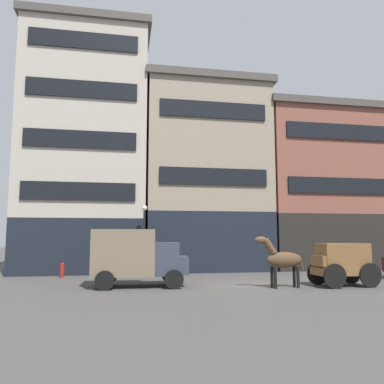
{
  "coord_description": "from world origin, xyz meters",
  "views": [
    {
      "loc": [
        -6.13,
        -17.29,
        2.36
      ],
      "look_at": [
        -2.68,
        1.76,
        4.58
      ],
      "focal_mm": 35.28,
      "sensor_mm": 36.0,
      "label": 1
    }
  ],
  "objects_px": {
    "draft_horse": "(282,259)",
    "streetlamp_curbside": "(144,230)",
    "delivery_truck_near": "(136,255)",
    "cargo_wagon": "(342,261)",
    "pedestrian_officer": "(339,257)",
    "fire_hydrant_curbside": "(62,270)"
  },
  "relations": [
    {
      "from": "streetlamp_curbside",
      "to": "delivery_truck_near",
      "type": "bearing_deg",
      "value": -97.2
    },
    {
      "from": "draft_horse",
      "to": "streetlamp_curbside",
      "type": "distance_m",
      "value": 8.65
    },
    {
      "from": "draft_horse",
      "to": "delivery_truck_near",
      "type": "height_order",
      "value": "delivery_truck_near"
    },
    {
      "from": "cargo_wagon",
      "to": "delivery_truck_near",
      "type": "xyz_separation_m",
      "value": [
        -9.46,
        1.52,
        0.28
      ]
    },
    {
      "from": "cargo_wagon",
      "to": "draft_horse",
      "type": "relative_size",
      "value": 1.26
    },
    {
      "from": "delivery_truck_near",
      "to": "streetlamp_curbside",
      "type": "relative_size",
      "value": 1.07
    },
    {
      "from": "fire_hydrant_curbside",
      "to": "streetlamp_curbside",
      "type": "bearing_deg",
      "value": 0.75
    },
    {
      "from": "delivery_truck_near",
      "to": "streetlamp_curbside",
      "type": "height_order",
      "value": "streetlamp_curbside"
    },
    {
      "from": "cargo_wagon",
      "to": "delivery_truck_near",
      "type": "distance_m",
      "value": 9.59
    },
    {
      "from": "cargo_wagon",
      "to": "draft_horse",
      "type": "distance_m",
      "value": 2.95
    },
    {
      "from": "pedestrian_officer",
      "to": "streetlamp_curbside",
      "type": "relative_size",
      "value": 0.44
    },
    {
      "from": "cargo_wagon",
      "to": "streetlamp_curbside",
      "type": "relative_size",
      "value": 0.72
    },
    {
      "from": "draft_horse",
      "to": "streetlamp_curbside",
      "type": "relative_size",
      "value": 0.57
    },
    {
      "from": "pedestrian_officer",
      "to": "fire_hydrant_curbside",
      "type": "distance_m",
      "value": 16.67
    },
    {
      "from": "pedestrian_officer",
      "to": "fire_hydrant_curbside",
      "type": "relative_size",
      "value": 2.16
    },
    {
      "from": "draft_horse",
      "to": "delivery_truck_near",
      "type": "bearing_deg",
      "value": 166.85
    },
    {
      "from": "cargo_wagon",
      "to": "streetlamp_curbside",
      "type": "distance_m",
      "value": 10.9
    },
    {
      "from": "cargo_wagon",
      "to": "draft_horse",
      "type": "xyz_separation_m",
      "value": [
        -2.95,
        -0.0,
        0.12
      ]
    },
    {
      "from": "cargo_wagon",
      "to": "pedestrian_officer",
      "type": "distance_m",
      "value": 6.37
    },
    {
      "from": "streetlamp_curbside",
      "to": "fire_hydrant_curbside",
      "type": "height_order",
      "value": "streetlamp_curbside"
    },
    {
      "from": "delivery_truck_near",
      "to": "pedestrian_officer",
      "type": "bearing_deg",
      "value": 17.37
    },
    {
      "from": "cargo_wagon",
      "to": "draft_horse",
      "type": "bearing_deg",
      "value": -179.96
    }
  ]
}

